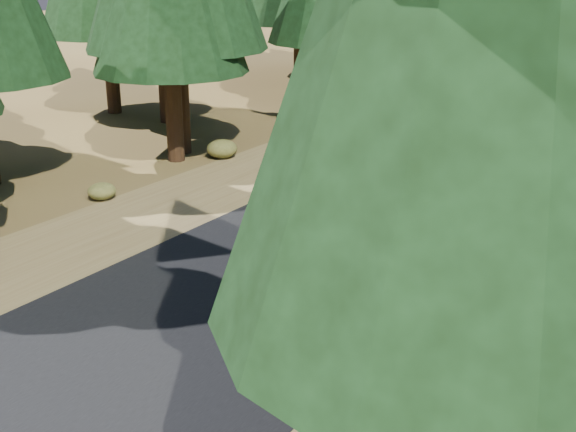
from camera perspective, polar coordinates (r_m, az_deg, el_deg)
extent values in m
plane|color=#4C381B|center=(13.44, -3.60, -6.24)|extent=(120.00, 120.00, 0.00)
cube|color=black|center=(17.34, 6.49, -0.10)|extent=(6.00, 100.00, 0.01)
cube|color=brown|center=(19.75, -5.38, 2.48)|extent=(3.20, 100.00, 0.01)
cube|color=brown|center=(15.92, 21.29, -3.31)|extent=(3.20, 100.00, 0.01)
cylinder|color=black|center=(6.77, 15.32, -7.32)|extent=(0.53, 0.53, 5.85)
cylinder|color=black|center=(21.72, -9.17, 11.17)|extent=(0.51, 0.51, 5.34)
cylinder|color=black|center=(22.52, -8.71, 12.90)|extent=(0.56, 0.56, 6.43)
cylinder|color=black|center=(27.05, -9.84, 13.09)|extent=(0.52, 0.52, 5.56)
cylinder|color=black|center=(27.32, 3.62, 13.57)|extent=(0.53, 0.53, 5.72)
cylinder|color=black|center=(31.57, 0.96, 15.08)|extent=(0.55, 0.55, 6.37)
cylinder|color=black|center=(33.66, 8.80, 14.54)|extent=(0.53, 0.53, 5.64)
cylinder|color=black|center=(37.62, 5.00, 15.12)|extent=(0.52, 0.52, 5.45)
cylinder|color=black|center=(40.26, 11.55, 14.39)|extent=(0.48, 0.48, 4.42)
cylinder|color=black|center=(46.56, 9.93, 15.42)|extent=(0.49, 0.49, 4.75)
cylinder|color=black|center=(29.12, -13.99, 13.72)|extent=(0.54, 0.54, 6.00)
cylinder|color=black|center=(37.64, 1.12, 15.92)|extent=(0.56, 0.56, 6.40)
cylinder|color=black|center=(48.76, 17.48, 16.00)|extent=(0.56, 0.56, 6.40)
cylinder|color=black|center=(49.97, 10.26, 16.20)|extent=(0.52, 0.52, 5.60)
ellipsoid|color=#474C1E|center=(27.24, 5.98, 7.85)|extent=(0.73, 0.73, 0.44)
ellipsoid|color=#474C1E|center=(30.47, 6.57, 9.22)|extent=(0.89, 0.89, 0.53)
ellipsoid|color=#474C1E|center=(22.35, -5.24, 5.31)|extent=(0.93, 0.93, 0.56)
ellipsoid|color=#474C1E|center=(19.05, -14.50, 1.91)|extent=(0.72, 0.72, 0.43)
cube|color=black|center=(13.58, -1.11, -0.70)|extent=(0.38, 0.24, 0.54)
sphere|color=#AD0613|center=(13.45, -1.12, 0.87)|extent=(0.31, 0.31, 0.30)
cube|color=black|center=(18.19, 2.09, 5.00)|extent=(0.44, 0.32, 0.58)
sphere|color=black|center=(18.09, 2.10, 6.30)|extent=(0.38, 0.38, 0.32)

